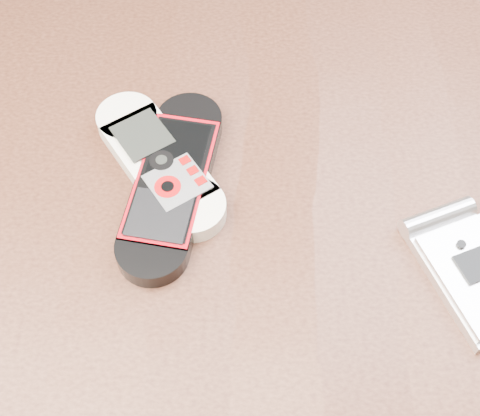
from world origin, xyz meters
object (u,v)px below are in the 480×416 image
nokia_black_red (172,182)px  motorola_razr (475,274)px  table (234,283)px  nokia_white (159,162)px

nokia_black_red → motorola_razr: (0.20, -0.07, -0.00)m
table → nokia_white: bearing=143.6°
table → motorola_razr: motorola_razr is taller
table → motorola_razr: bearing=-16.7°
nokia_white → nokia_black_red: same height
nokia_white → nokia_black_red: 0.02m
nokia_black_red → motorola_razr: size_ratio=1.57×
nokia_black_red → table: bearing=-17.7°
table → nokia_black_red: (-0.04, 0.02, 0.11)m
table → nokia_black_red: size_ratio=7.56×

